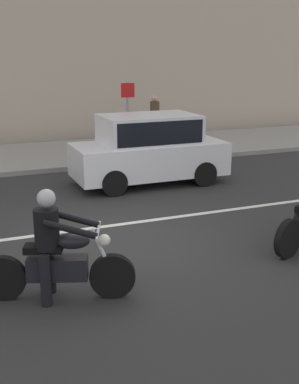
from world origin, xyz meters
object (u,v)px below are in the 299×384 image
Objects in this scene: motorcycle_with_rider_black_leather at (56,255)px; parked_hatchback_white at (149,148)px; pedestrian_bystander at (155,115)px; street_sign_post at (128,111)px.

parked_hatchback_white is (3.55, 5.38, 0.28)m from motorcycle_with_rider_black_leather.
pedestrian_bystander reaches higher than parked_hatchback_white.
motorcycle_with_rider_black_leather is at bearing -119.25° from pedestrian_bystander.
parked_hatchback_white is at bearing 56.56° from motorcycle_with_rider_black_leather.
pedestrian_bystander is (2.19, 4.88, 0.20)m from parked_hatchback_white.
parked_hatchback_white is 5.35m from pedestrian_bystander.
parked_hatchback_white is 3.28m from street_sign_post.
street_sign_post is at bearing 64.33° from motorcycle_with_rider_black_leather.
parked_hatchback_white reaches higher than motorcycle_with_rider_black_leather.
motorcycle_with_rider_black_leather is 0.53× the size of parked_hatchback_white.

